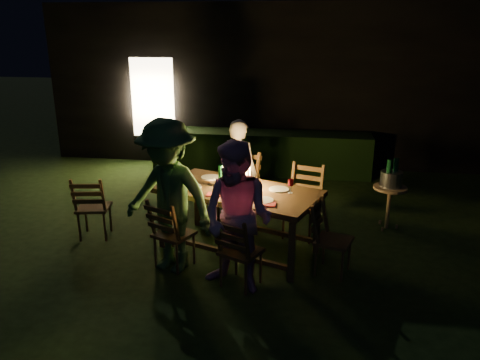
# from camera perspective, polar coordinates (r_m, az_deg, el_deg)

# --- Properties ---
(garden_envelope) EXTENTS (40.00, 40.00, 3.20)m
(garden_envelope) POSITION_cam_1_polar(r_m,az_deg,el_deg) (11.30, 6.53, 12.17)
(garden_envelope) COLOR black
(garden_envelope) RESTS_ON ground
(dining_table) EXTENTS (2.19, 1.61, 0.82)m
(dining_table) POSITION_cam_1_polar(r_m,az_deg,el_deg) (5.82, -0.20, -1.88)
(dining_table) COLOR #50311A
(dining_table) RESTS_ON ground
(chair_near_left) EXTENTS (0.55, 0.56, 0.91)m
(chair_near_left) POSITION_cam_1_polar(r_m,az_deg,el_deg) (5.64, -8.11, -7.89)
(chair_near_left) COLOR #50311A
(chair_near_left) RESTS_ON ground
(chair_near_right) EXTENTS (0.54, 0.55, 0.89)m
(chair_near_right) POSITION_cam_1_polar(r_m,az_deg,el_deg) (5.20, -0.01, -10.15)
(chair_near_right) COLOR #50311A
(chair_near_right) RESTS_ON ground
(chair_far_left) EXTENTS (0.65, 0.67, 1.07)m
(chair_far_left) POSITION_cam_1_polar(r_m,az_deg,el_deg) (6.80, -0.32, -2.60)
(chair_far_left) COLOR #50311A
(chair_far_left) RESTS_ON ground
(chair_far_right) EXTENTS (0.57, 0.60, 1.02)m
(chair_far_right) POSITION_cam_1_polar(r_m,az_deg,el_deg) (6.41, 7.49, -4.26)
(chair_far_right) COLOR #50311A
(chair_far_right) RESTS_ON ground
(chair_end) EXTENTS (0.53, 0.51, 0.89)m
(chair_end) POSITION_cam_1_polar(r_m,az_deg,el_deg) (5.56, 11.08, -8.54)
(chair_end) COLOR #50311A
(chair_end) RESTS_ON ground
(chair_spare) EXTENTS (0.48, 0.51, 0.92)m
(chair_spare) POSITION_cam_1_polar(r_m,az_deg,el_deg) (6.64, -17.34, -4.42)
(chair_spare) COLOR #50311A
(chair_spare) RESTS_ON ground
(person_house_side) EXTENTS (0.65, 0.53, 1.52)m
(person_house_side) POSITION_cam_1_polar(r_m,az_deg,el_deg) (6.70, -0.14, 1.03)
(person_house_side) COLOR beige
(person_house_side) RESTS_ON ground
(person_opp_right) EXTENTS (0.97, 0.86, 1.65)m
(person_opp_right) POSITION_cam_1_polar(r_m,az_deg,el_deg) (4.91, -0.29, -4.69)
(person_opp_right) COLOR #CF8EBD
(person_opp_right) RESTS_ON ground
(person_opp_left) EXTENTS (1.32, 1.03, 1.80)m
(person_opp_left) POSITION_cam_1_polar(r_m,az_deg,el_deg) (5.36, -8.73, -2.08)
(person_opp_left) COLOR #3A6B35
(person_opp_left) RESTS_ON ground
(lantern) EXTENTS (0.16, 0.16, 0.35)m
(lantern) POSITION_cam_1_polar(r_m,az_deg,el_deg) (5.76, 0.47, 0.42)
(lantern) COLOR white
(lantern) RESTS_ON dining_table
(plate_far_left) EXTENTS (0.25, 0.25, 0.01)m
(plate_far_left) POSITION_cam_1_polar(r_m,az_deg,el_deg) (6.23, -3.63, 0.33)
(plate_far_left) COLOR white
(plate_far_left) RESTS_ON dining_table
(plate_near_left) EXTENTS (0.25, 0.25, 0.01)m
(plate_near_left) POSITION_cam_1_polar(r_m,az_deg,el_deg) (5.89, -5.93, -0.81)
(plate_near_left) COLOR white
(plate_near_left) RESTS_ON dining_table
(plate_far_right) EXTENTS (0.25, 0.25, 0.01)m
(plate_far_right) POSITION_cam_1_polar(r_m,az_deg,el_deg) (5.78, 4.76, -1.14)
(plate_far_right) COLOR white
(plate_far_right) RESTS_ON dining_table
(plate_near_right) EXTENTS (0.25, 0.25, 0.01)m
(plate_near_right) POSITION_cam_1_polar(r_m,az_deg,el_deg) (5.41, 2.82, -2.49)
(plate_near_right) COLOR white
(plate_near_right) RESTS_ON dining_table
(wineglass_a) EXTENTS (0.06, 0.06, 0.18)m
(wineglass_a) POSITION_cam_1_polar(r_m,az_deg,el_deg) (6.13, -1.37, 0.85)
(wineglass_a) COLOR #59070F
(wineglass_a) RESTS_ON dining_table
(wineglass_b) EXTENTS (0.06, 0.06, 0.18)m
(wineglass_b) POSITION_cam_1_polar(r_m,az_deg,el_deg) (6.03, -6.74, 0.43)
(wineglass_b) COLOR #59070F
(wineglass_b) RESTS_ON dining_table
(wineglass_c) EXTENTS (0.06, 0.06, 0.18)m
(wineglass_c) POSITION_cam_1_polar(r_m,az_deg,el_deg) (5.39, 1.13, -1.61)
(wineglass_c) COLOR #59070F
(wineglass_c) RESTS_ON dining_table
(wineglass_d) EXTENTS (0.06, 0.06, 0.18)m
(wineglass_d) POSITION_cam_1_polar(r_m,az_deg,el_deg) (5.66, 6.18, -0.76)
(wineglass_d) COLOR #59070F
(wineglass_d) RESTS_ON dining_table
(wineglass_e) EXTENTS (0.06, 0.06, 0.18)m
(wineglass_e) POSITION_cam_1_polar(r_m,az_deg,el_deg) (5.56, -2.61, -1.00)
(wineglass_e) COLOR silver
(wineglass_e) RESTS_ON dining_table
(bottle_table) EXTENTS (0.07, 0.07, 0.28)m
(bottle_table) POSITION_cam_1_polar(r_m,az_deg,el_deg) (5.87, -2.34, 0.56)
(bottle_table) COLOR #0F471E
(bottle_table) RESTS_ON dining_table
(napkin_left) EXTENTS (0.18, 0.14, 0.01)m
(napkin_left) POSITION_cam_1_polar(r_m,az_deg,el_deg) (5.60, -3.14, -1.77)
(napkin_left) COLOR red
(napkin_left) RESTS_ON dining_table
(napkin_right) EXTENTS (0.18, 0.14, 0.01)m
(napkin_right) POSITION_cam_1_polar(r_m,az_deg,el_deg) (5.30, 3.41, -2.95)
(napkin_right) COLOR red
(napkin_right) RESTS_ON dining_table
(phone) EXTENTS (0.14, 0.07, 0.01)m
(phone) POSITION_cam_1_polar(r_m,az_deg,el_deg) (5.87, -6.93, -0.96)
(phone) COLOR black
(phone) RESTS_ON dining_table
(side_table) EXTENTS (0.46, 0.46, 0.62)m
(side_table) POSITION_cam_1_polar(r_m,az_deg,el_deg) (6.85, 17.81, -1.36)
(side_table) COLOR #8D6546
(side_table) RESTS_ON ground
(ice_bucket) EXTENTS (0.30, 0.30, 0.22)m
(ice_bucket) POSITION_cam_1_polar(r_m,az_deg,el_deg) (6.79, 17.95, 0.10)
(ice_bucket) COLOR #A5A8AD
(ice_bucket) RESTS_ON side_table
(bottle_bucket_a) EXTENTS (0.07, 0.07, 0.32)m
(bottle_bucket_a) POSITION_cam_1_polar(r_m,az_deg,el_deg) (6.73, 17.63, 0.42)
(bottle_bucket_a) COLOR #0F471E
(bottle_bucket_a) RESTS_ON side_table
(bottle_bucket_b) EXTENTS (0.07, 0.07, 0.32)m
(bottle_bucket_b) POSITION_cam_1_polar(r_m,az_deg,el_deg) (6.82, 18.36, 0.58)
(bottle_bucket_b) COLOR #0F471E
(bottle_bucket_b) RESTS_ON side_table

